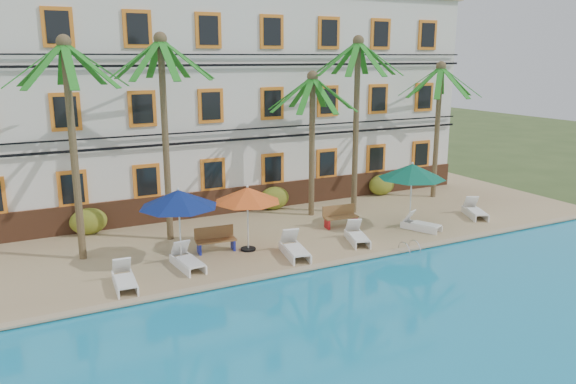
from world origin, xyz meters
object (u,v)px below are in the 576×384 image
palm_c (312,123)px  lounger_d (357,235)px  lounger_a (124,279)px  palm_a (71,120)px  umbrella_blue (178,199)px  palm_b (164,111)px  palm_d (357,102)px  lounger_e (420,224)px  lounger_c (294,248)px  bench_left (216,239)px  palm_e (438,111)px  pool_ladder (409,250)px  lounger_b (187,260)px  lounger_f (475,211)px  umbrella_red (247,195)px  umbrella_green (412,172)px  bench_right (340,216)px

palm_c → lounger_d: (-0.32, -4.23, -3.98)m
lounger_a → lounger_d: (9.05, 0.33, 0.00)m
palm_a → palm_c: size_ratio=1.20×
palm_c → umbrella_blue: 8.12m
palm_b → lounger_a: size_ratio=4.44×
palm_d → lounger_e: palm_d is taller
lounger_c → bench_left: (-2.37, 1.82, 0.17)m
palm_e → pool_ladder: palm_e is taller
bench_left → palm_e: bearing=12.1°
lounger_b → lounger_f: 13.59m
lounger_e → palm_e: bearing=43.8°
lounger_d → palm_d: bearing=58.1°
lounger_a → bench_left: (3.74, 1.89, 0.20)m
palm_b → lounger_b: bearing=-95.8°
palm_e → umbrella_blue: palm_e is taller
umbrella_blue → lounger_f: 13.81m
umbrella_red → lounger_e: umbrella_red is taller
umbrella_blue → lounger_c: size_ratio=1.36×
umbrella_green → lounger_b: size_ratio=1.51×
umbrella_green → lounger_a: (-12.20, -1.02, -2.15)m
lounger_c → lounger_e: bearing=3.7°
pool_ladder → umbrella_green: bearing=51.1°
palm_c → bench_left: palm_c is taller
umbrella_blue → bench_right: umbrella_blue is taller
palm_a → lounger_f: (16.68, -2.41, -4.74)m
lounger_e → bench_right: (-2.75, 1.94, 0.22)m
lounger_b → umbrella_red: bearing=15.3°
palm_a → umbrella_blue: palm_a is taller
pool_ladder → lounger_d: bearing=124.9°
palm_e → lounger_b: (-14.45, -3.96, -4.19)m
palm_e → lounger_e: palm_e is taller
umbrella_red → umbrella_green: 7.35m
palm_e → umbrella_blue: bearing=-166.6°
palm_c → palm_e: palm_e is taller
palm_c → palm_d: bearing=-14.0°
umbrella_blue → palm_d: bearing=17.2°
lounger_a → palm_c: bearing=26.0°
umbrella_red → lounger_e: bearing=-7.3°
bench_right → pool_ladder: bearing=-80.0°
lounger_f → palm_d: bearing=144.9°
palm_a → palm_d: size_ratio=0.98×
palm_b → palm_e: palm_b is taller
lounger_b → lounger_f: (13.59, 0.19, -0.00)m
lounger_d → lounger_a: bearing=-177.9°
palm_b → palm_e: size_ratio=1.16×
palm_c → lounger_f: 8.45m
palm_e → bench_left: size_ratio=4.48×
palm_b → umbrella_blue: palm_b is taller
lounger_e → pool_ladder: lounger_e is taller
palm_d → bench_right: bearing=-137.2°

